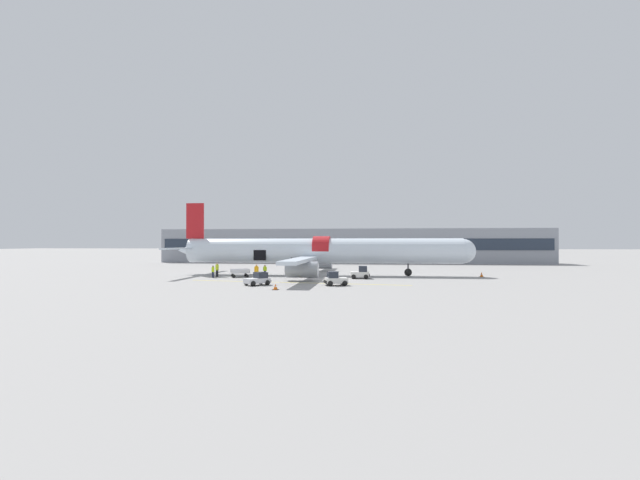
# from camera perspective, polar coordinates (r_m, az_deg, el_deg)

# --- Properties ---
(ground_plane) EXTENTS (500.00, 500.00, 0.00)m
(ground_plane) POSITION_cam_1_polar(r_m,az_deg,el_deg) (51.73, 1.51, -5.30)
(ground_plane) COLOR gray
(apron_marking_line) EXTENTS (25.30, 3.32, 0.01)m
(apron_marking_line) POSITION_cam_1_polar(r_m,az_deg,el_deg) (47.92, -3.28, -5.70)
(apron_marking_line) COLOR yellow
(apron_marking_line) RESTS_ON ground_plane
(terminal_strip) EXTENTS (84.41, 8.16, 7.44)m
(terminal_strip) POSITION_cam_1_polar(r_m,az_deg,el_deg) (95.19, 4.00, -0.79)
(terminal_strip) COLOR gray
(terminal_strip) RESTS_ON ground_plane
(airplane) EXTENTS (40.94, 34.09, 10.05)m
(airplane) POSITION_cam_1_polar(r_m,az_deg,el_deg) (58.35, -0.23, -1.56)
(airplane) COLOR silver
(airplane) RESTS_ON ground_plane
(baggage_tug_lead) EXTENTS (2.66, 2.30, 1.46)m
(baggage_tug_lead) POSITION_cam_1_polar(r_m,az_deg,el_deg) (44.75, 2.04, -5.29)
(baggage_tug_lead) COLOR silver
(baggage_tug_lead) RESTS_ON ground_plane
(baggage_tug_mid) EXTENTS (2.43, 2.19, 1.55)m
(baggage_tug_mid) POSITION_cam_1_polar(r_m,az_deg,el_deg) (53.51, 5.43, -4.43)
(baggage_tug_mid) COLOR silver
(baggage_tug_mid) RESTS_ON ground_plane
(baggage_tug_rear) EXTENTS (2.78, 2.83, 1.36)m
(baggage_tug_rear) POSITION_cam_1_polar(r_m,az_deg,el_deg) (45.46, -8.27, -5.25)
(baggage_tug_rear) COLOR silver
(baggage_tug_rear) RESTS_ON ground_plane
(baggage_cart_loading) EXTENTS (3.41, 2.72, 1.03)m
(baggage_cart_loading) POSITION_cam_1_polar(r_m,az_deg,el_deg) (56.44, -10.51, -4.38)
(baggage_cart_loading) COLOR silver
(baggage_cart_loading) RESTS_ON ground_plane
(ground_crew_loader_a) EXTENTS (0.53, 0.64, 1.85)m
(ground_crew_loader_a) POSITION_cam_1_polar(r_m,az_deg,el_deg) (57.49, -13.56, -3.82)
(ground_crew_loader_a) COLOR black
(ground_crew_loader_a) RESTS_ON ground_plane
(ground_crew_loader_b) EXTENTS (0.58, 0.58, 1.80)m
(ground_crew_loader_b) POSITION_cam_1_polar(r_m,az_deg,el_deg) (53.50, -8.47, -4.12)
(ground_crew_loader_b) COLOR #2D2D33
(ground_crew_loader_b) RESTS_ON ground_plane
(ground_crew_driver) EXTENTS (0.50, 0.50, 1.56)m
(ground_crew_driver) POSITION_cam_1_polar(r_m,az_deg,el_deg) (56.09, -14.09, -4.07)
(ground_crew_driver) COLOR #1E2338
(ground_crew_driver) RESTS_ON ground_plane
(ground_crew_supervisor) EXTENTS (0.54, 0.42, 1.54)m
(ground_crew_supervisor) POSITION_cam_1_polar(r_m,az_deg,el_deg) (57.10, -7.35, -4.02)
(ground_crew_supervisor) COLOR #1E2338
(ground_crew_supervisor) RESTS_ON ground_plane
(safety_cone_nose) EXTENTS (0.59, 0.59, 0.66)m
(safety_cone_nose) POSITION_cam_1_polar(r_m,az_deg,el_deg) (59.45, 20.74, -4.34)
(safety_cone_nose) COLOR black
(safety_cone_nose) RESTS_ON ground_plane
(safety_cone_engine_left) EXTENTS (0.61, 0.61, 0.56)m
(safety_cone_engine_left) POSITION_cam_1_polar(r_m,az_deg,el_deg) (40.92, -5.96, -6.26)
(safety_cone_engine_left) COLOR black
(safety_cone_engine_left) RESTS_ON ground_plane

